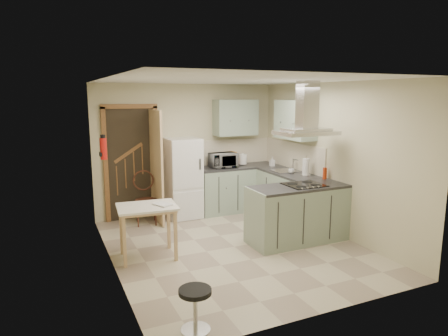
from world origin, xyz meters
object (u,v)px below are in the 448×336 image
extractor_hood (306,133)px  drop_leaf_table (148,232)px  fridge (183,178)px  stool (195,310)px  bentwood_chair (146,200)px  peninsula (298,213)px  microwave (223,160)px

extractor_hood → drop_leaf_table: size_ratio=1.11×
fridge → stool: size_ratio=3.43×
extractor_hood → bentwood_chair: extractor_hood is taller
extractor_hood → bentwood_chair: size_ratio=1.04×
peninsula → microwave: 2.08m
fridge → extractor_hood: extractor_hood is taller
stool → drop_leaf_table: bearing=89.5°
fridge → peninsula: fridge is taller
bentwood_chair → microwave: 1.68m
bentwood_chair → stool: bearing=-86.0°
drop_leaf_table → stool: (-0.02, -1.97, -0.16)m
extractor_hood → stool: bearing=-146.0°
microwave → fridge: bearing=177.3°
extractor_hood → fridge: bearing=123.8°
fridge → peninsula: 2.35m
peninsula → microwave: bearing=102.1°
peninsula → bentwood_chair: peninsula is taller
drop_leaf_table → peninsula: bearing=-2.7°
peninsula → stool: bearing=-144.9°
peninsula → microwave: size_ratio=3.06×
bentwood_chair → microwave: (1.56, 0.11, 0.61)m
drop_leaf_table → bentwood_chair: 1.55m
fridge → microwave: size_ratio=2.96×
bentwood_chair → stool: size_ratio=1.98×
bentwood_chair → stool: 3.51m
extractor_hood → stool: 3.30m
extractor_hood → bentwood_chair: 3.06m
peninsula → microwave: (-0.42, 1.95, 0.59)m
stool → microwave: size_ratio=0.86×
extractor_hood → drop_leaf_table: bearing=172.3°
fridge → drop_leaf_table: 2.01m
peninsula → bentwood_chair: size_ratio=1.78×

